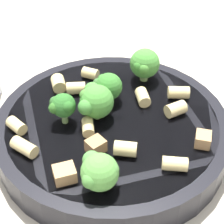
% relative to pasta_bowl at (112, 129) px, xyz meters
% --- Properties ---
extents(ground_plane, '(2.00, 2.00, 0.00)m').
position_rel_pasta_bowl_xyz_m(ground_plane, '(0.00, 0.00, -0.02)').
color(ground_plane, '#BCB29E').
extents(pasta_bowl, '(0.28, 0.28, 0.04)m').
position_rel_pasta_bowl_xyz_m(pasta_bowl, '(0.00, 0.00, 0.00)').
color(pasta_bowl, black).
rests_on(pasta_bowl, ground_plane).
extents(broccoli_floret_0, '(0.04, 0.04, 0.04)m').
position_rel_pasta_bowl_xyz_m(broccoli_floret_0, '(0.00, -0.02, 0.04)').
color(broccoli_floret_0, '#84AD60').
rests_on(broccoli_floret_0, pasta_bowl).
extents(broccoli_floret_1, '(0.04, 0.04, 0.04)m').
position_rel_pasta_bowl_xyz_m(broccoli_floret_1, '(-0.08, 0.03, 0.04)').
color(broccoli_floret_1, '#93B766').
rests_on(broccoli_floret_1, pasta_bowl).
extents(broccoli_floret_2, '(0.04, 0.04, 0.04)m').
position_rel_pasta_bowl_xyz_m(broccoli_floret_2, '(0.10, -0.00, 0.04)').
color(broccoli_floret_2, '#93B766').
rests_on(broccoli_floret_2, pasta_bowl).
extents(broccoli_floret_3, '(0.03, 0.04, 0.04)m').
position_rel_pasta_bowl_xyz_m(broccoli_floret_3, '(-0.03, -0.01, 0.04)').
color(broccoli_floret_3, '#84AD60').
rests_on(broccoli_floret_3, pasta_bowl).
extents(broccoli_floret_4, '(0.03, 0.03, 0.04)m').
position_rel_pasta_bowl_xyz_m(broccoli_floret_4, '(0.01, -0.05, 0.04)').
color(broccoli_floret_4, '#84AD60').
rests_on(broccoli_floret_4, pasta_bowl).
extents(rigatoni_0, '(0.01, 0.03, 0.01)m').
position_rel_pasta_bowl_xyz_m(rigatoni_0, '(0.07, 0.07, 0.02)').
color(rigatoni_0, '#E0C67F').
rests_on(rigatoni_0, pasta_bowl).
extents(rigatoni_1, '(0.02, 0.02, 0.02)m').
position_rel_pasta_bowl_xyz_m(rigatoni_1, '(0.06, 0.02, 0.02)').
color(rigatoni_1, '#E0C67F').
rests_on(rigatoni_1, pasta_bowl).
extents(rigatoni_2, '(0.03, 0.02, 0.02)m').
position_rel_pasta_bowl_xyz_m(rigatoni_2, '(-0.05, -0.07, 0.02)').
color(rigatoni_2, '#E0C67F').
rests_on(rigatoni_2, pasta_bowl).
extents(rigatoni_3, '(0.03, 0.02, 0.01)m').
position_rel_pasta_bowl_xyz_m(rigatoni_3, '(0.03, -0.02, 0.02)').
color(rigatoni_3, '#E0C67F').
rests_on(rigatoni_3, pasta_bowl).
extents(rigatoni_4, '(0.03, 0.03, 0.01)m').
position_rel_pasta_bowl_xyz_m(rigatoni_4, '(0.06, -0.09, 0.02)').
color(rigatoni_4, '#E0C67F').
rests_on(rigatoni_4, pasta_bowl).
extents(rigatoni_5, '(0.02, 0.03, 0.01)m').
position_rel_pasta_bowl_xyz_m(rigatoni_5, '(0.03, -0.10, 0.02)').
color(rigatoni_5, '#E0C67F').
rests_on(rigatoni_5, pasta_bowl).
extents(rigatoni_6, '(0.02, 0.02, 0.01)m').
position_rel_pasta_bowl_xyz_m(rigatoni_6, '(-0.08, -0.04, 0.02)').
color(rigatoni_6, '#E0C67F').
rests_on(rigatoni_6, pasta_bowl).
extents(rigatoni_7, '(0.03, 0.03, 0.02)m').
position_rel_pasta_bowl_xyz_m(rigatoni_7, '(-0.02, 0.07, 0.02)').
color(rigatoni_7, '#E0C67F').
rests_on(rigatoni_7, pasta_bowl).
extents(rigatoni_8, '(0.03, 0.02, 0.02)m').
position_rel_pasta_bowl_xyz_m(rigatoni_8, '(-0.04, 0.03, 0.02)').
color(rigatoni_8, '#E0C67F').
rests_on(rigatoni_8, pasta_bowl).
extents(rigatoni_9, '(0.02, 0.03, 0.02)m').
position_rel_pasta_bowl_xyz_m(rigatoni_9, '(-0.04, -0.05, 0.02)').
color(rigatoni_9, '#E0C67F').
rests_on(rigatoni_9, pasta_bowl).
extents(rigatoni_10, '(0.02, 0.03, 0.02)m').
position_rel_pasta_bowl_xyz_m(rigatoni_10, '(-0.05, 0.08, 0.02)').
color(rigatoni_10, '#E0C67F').
rests_on(rigatoni_10, pasta_bowl).
extents(chicken_chunk_0, '(0.02, 0.02, 0.01)m').
position_rel_pasta_bowl_xyz_m(chicken_chunk_0, '(0.05, -0.01, 0.02)').
color(chicken_chunk_0, '#A87A4C').
rests_on(chicken_chunk_0, pasta_bowl).
extents(chicken_chunk_1, '(0.02, 0.02, 0.01)m').
position_rel_pasta_bowl_xyz_m(chicken_chunk_1, '(0.03, 0.10, 0.02)').
color(chicken_chunk_1, tan).
rests_on(chicken_chunk_1, pasta_bowl).
extents(chicken_chunk_2, '(0.03, 0.03, 0.01)m').
position_rel_pasta_bowl_xyz_m(chicken_chunk_2, '(0.10, -0.04, 0.02)').
color(chicken_chunk_2, tan).
rests_on(chicken_chunk_2, pasta_bowl).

